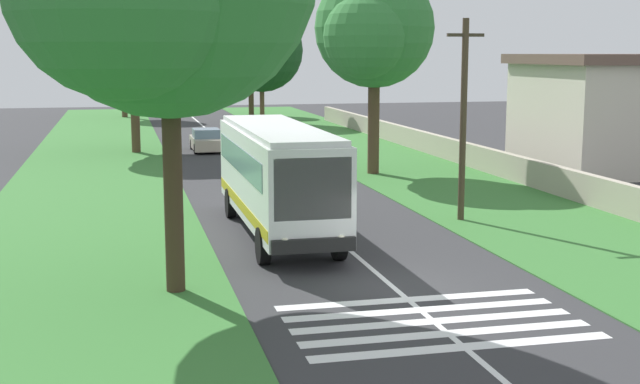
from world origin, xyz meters
TOP-DOWN VIEW (x-y plane):
  - ground at (0.00, 0.00)m, footprint 160.00×160.00m
  - grass_verge_left at (15.00, 8.20)m, footprint 120.00×8.00m
  - grass_verge_right at (15.00, -8.20)m, footprint 120.00×8.00m
  - centre_line at (15.00, 0.00)m, footprint 110.00×0.16m
  - coach_bus at (7.27, 1.80)m, footprint 11.16×2.62m
  - zebra_crossing at (-2.94, 0.00)m, footprint 4.05×6.80m
  - trailing_car_0 at (26.35, -1.72)m, footprint 4.30×1.78m
  - trailing_car_1 at (32.87, 1.62)m, footprint 4.30×1.78m
  - trailing_car_2 at (42.00, -1.78)m, footprint 4.30×1.78m
  - roadside_tree_left_0 at (33.18, 6.16)m, footprint 8.84×6.96m
  - roadside_tree_left_1 at (63.24, 6.47)m, footprint 6.69×5.66m
  - roadside_tree_right_0 at (20.74, -5.50)m, footprint 7.42×6.02m
  - roadside_tree_right_1 at (63.45, -5.86)m, footprint 5.05×4.47m
  - roadside_tree_right_2 at (52.40, -5.03)m, footprint 8.34×7.11m
  - utility_pole at (8.17, -5.29)m, footprint 0.24×1.40m
  - roadside_wall at (20.00, -11.60)m, footprint 70.00×0.40m
  - roadside_building at (19.13, -19.03)m, footprint 8.79×10.25m

SIDE VIEW (x-z plane):
  - ground at x=0.00m, z-range 0.00..0.00m
  - zebra_crossing at x=-2.94m, z-range 0.00..0.01m
  - centre_line at x=15.00m, z-range 0.00..0.01m
  - grass_verge_left at x=15.00m, z-range 0.00..0.04m
  - grass_verge_right at x=15.00m, z-range 0.00..0.04m
  - roadside_wall at x=20.00m, z-range 0.04..1.28m
  - trailing_car_0 at x=26.35m, z-range -0.05..1.38m
  - trailing_car_1 at x=32.87m, z-range -0.05..1.38m
  - trailing_car_2 at x=42.00m, z-range -0.05..1.38m
  - coach_bus at x=7.27m, z-range 0.28..4.01m
  - roadside_building at x=19.13m, z-range 0.03..6.12m
  - utility_pole at x=8.17m, z-range 0.18..7.52m
  - roadside_tree_right_2 at x=52.40m, z-range 1.23..11.08m
  - roadside_tree_right_1 at x=63.45m, z-range 1.97..10.59m
  - roadside_tree_right_0 at x=20.74m, z-range 2.01..12.37m
  - roadside_tree_left_0 at x=33.18m, z-range 1.89..12.96m
  - roadside_tree_left_1 at x=63.24m, z-range 2.71..14.06m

